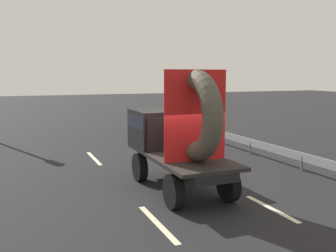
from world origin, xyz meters
The scene contains 8 objects.
ground_plane centered at (0.00, 0.00, 0.00)m, with size 120.00×120.00×0.00m, color black.
flatbed_truck centered at (-0.04, 0.73, 1.76)m, with size 2.02×4.74×3.74m.
distant_sedan centered at (3.19, 11.76, 0.68)m, with size 1.66×3.87×1.26m.
guardrail centered at (5.14, 2.46, 0.53)m, with size 0.10×13.43×0.71m.
lane_dash_left_near centered at (-1.65, -1.92, 0.00)m, with size 2.53×0.16×0.01m, color beige.
lane_dash_left_far centered at (-1.65, 5.94, 0.00)m, with size 2.74×0.16×0.01m, color beige.
lane_dash_right_near centered at (1.57, -2.09, 0.00)m, with size 2.24×0.16×0.01m, color beige.
lane_dash_right_far centered at (1.57, 6.01, 0.00)m, with size 2.66×0.16×0.01m, color beige.
Camera 1 is at (-4.74, -10.19, 3.59)m, focal length 40.61 mm.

